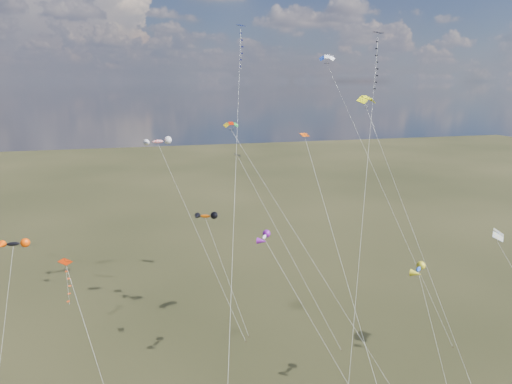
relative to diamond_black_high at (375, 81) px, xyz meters
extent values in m
cube|color=black|center=(0.66, 1.09, 5.03)|extent=(1.27, 1.26, 0.29)
cylinder|color=silver|center=(-4.65, -7.61, -13.36)|extent=(10.65, 17.42, 36.78)
cube|color=#0F1948|center=(-12.34, 10.55, 6.43)|extent=(1.13, 1.13, 0.28)
cylinder|color=silver|center=(-16.91, -5.95, -12.65)|extent=(9.17, 33.03, 38.19)
cube|color=black|center=(-12.69, 11.59, -9.32)|extent=(0.83, 0.88, 0.31)
cylinder|color=silver|center=(-7.70, 5.44, -20.53)|extent=(10.02, 12.32, 22.43)
cube|color=#332316|center=(-2.71, -0.70, -31.68)|extent=(0.10, 0.10, 0.12)
cube|color=#A62000|center=(-32.51, -1.35, -16.89)|extent=(1.32, 1.34, 0.31)
cylinder|color=silver|center=(-30.32, -5.07, -24.31)|extent=(4.41, 7.47, 14.87)
cube|color=#F25108|center=(-8.85, -2.46, -5.28)|extent=(0.88, 0.85, 0.28)
cylinder|color=silver|center=(-7.26, -10.77, -18.51)|extent=(3.22, 16.64, 26.47)
cylinder|color=silver|center=(2.53, -7.21, -16.77)|extent=(5.36, 17.18, 29.96)
cylinder|color=silver|center=(6.08, 6.47, -14.21)|extent=(9.44, 20.02, 35.07)
cube|color=#332316|center=(10.79, -3.53, -31.68)|extent=(0.10, 0.10, 0.12)
cylinder|color=silver|center=(-7.01, 1.45, -18.49)|extent=(13.02, 19.92, 26.53)
ellipsoid|color=black|center=(-40.33, 11.92, -19.07)|extent=(3.06, 1.21, 1.11)
cylinder|color=silver|center=(-40.88, 7.90, -25.41)|extent=(1.14, 8.07, 12.69)
ellipsoid|color=#DA5306|center=(-16.87, 13.08, -17.69)|extent=(2.93, 2.03, 1.19)
cylinder|color=silver|center=(-14.85, 9.06, -24.72)|extent=(4.07, 8.07, 14.06)
cube|color=#332316|center=(-12.83, 5.04, -31.68)|extent=(0.10, 0.10, 0.12)
ellipsoid|color=white|center=(-12.67, -1.34, -16.13)|extent=(1.87, 2.45, 0.84)
cylinder|color=silver|center=(-8.96, -7.28, -23.94)|extent=(7.46, 11.90, 15.63)
ellipsoid|color=#C5060A|center=(-22.28, 21.42, -8.50)|extent=(3.50, 1.89, 1.27)
cylinder|color=silver|center=(-17.88, 12.74, -20.12)|extent=(8.83, 17.39, 23.26)
cube|color=#332316|center=(-13.48, 4.05, -31.68)|extent=(0.10, 0.10, 0.12)
ellipsoid|color=blue|center=(0.40, -9.87, -17.68)|extent=(2.17, 2.09, 0.89)
cylinder|color=silver|center=(0.40, -14.37, -24.71)|extent=(0.03, 9.03, 14.08)
camera|label=1|loc=(-25.10, -45.51, -0.07)|focal=32.00mm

